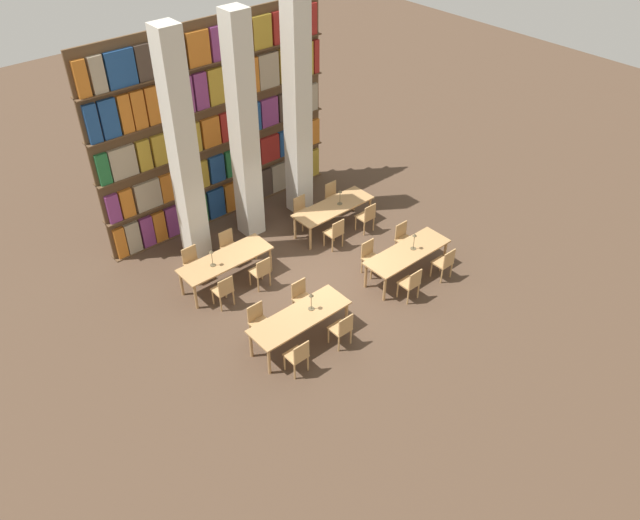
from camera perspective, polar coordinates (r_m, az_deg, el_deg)
The scene contains 29 objects.
ground_plane at distance 15.70m, azimuth -0.32°, elevation -1.72°, with size 40.00×40.00×0.00m, color #4C3828.
bookshelf_bank at distance 17.06m, azimuth -9.32°, elevation 11.90°, with size 7.02×0.35×5.50m.
pillar_left at distance 15.19m, azimuth -12.40°, elevation 9.50°, with size 0.55×0.55×6.00m.
pillar_center at distance 15.97m, azimuth -6.99°, elevation 11.55°, with size 0.55×0.55×6.00m.
pillar_right at distance 16.88m, azimuth -2.06°, elevation 13.31°, with size 0.55×0.55×6.00m.
reading_table_0 at distance 13.62m, azimuth -1.86°, elevation -5.38°, with size 2.35×0.81×0.75m.
chair_0 at distance 13.10m, azimuth -2.03°, elevation -8.73°, with size 0.42×0.40×0.89m.
chair_1 at distance 13.89m, azimuth -5.62°, elevation -5.58°, with size 0.42×0.40×0.89m.
chair_2 at distance 13.66m, azimuth 2.02°, elevation -6.29°, with size 0.42×0.40×0.89m.
chair_3 at distance 14.43m, azimuth -1.66°, elevation -3.41°, with size 0.42×0.40×0.89m.
desk_lamp_0 at distance 13.53m, azimuth -0.81°, elevation -3.56°, with size 0.14×0.14×0.44m.
reading_table_1 at distance 15.55m, azimuth 7.99°, elevation 0.56°, with size 2.35×0.81×0.75m.
chair_4 at distance 14.96m, azimuth 8.31°, elevation -2.11°, with size 0.42×0.40×0.89m.
chair_5 at distance 15.67m, azimuth 4.63°, elevation 0.32°, with size 0.42×0.40×0.89m.
chair_6 at distance 15.73m, azimuth 11.31°, elevation -0.24°, with size 0.42×0.40×0.89m.
chair_7 at distance 16.40m, azimuth 7.67°, elevation 2.00°, with size 0.42×0.40×0.89m.
desk_lamp_1 at distance 15.43m, azimuth 8.61°, elevation 1.94°, with size 0.14×0.14×0.46m.
reading_table_2 at distance 15.34m, azimuth -8.61°, elevation -0.09°, with size 2.35×0.81×0.75m.
chair_8 at distance 14.79m, azimuth -8.80°, elevation -2.73°, with size 0.42×0.40×0.89m.
chair_9 at distance 15.74m, azimuth -11.56°, elevation -0.24°, with size 0.42×0.40×0.89m.
chair_10 at distance 15.22m, azimuth -5.42°, elevation -1.03°, with size 0.42×0.40×0.89m.
chair_11 at distance 16.15m, azimuth -8.31°, elevation 1.30°, with size 0.42×0.40×0.89m.
desk_lamp_2 at distance 14.95m, azimuth -9.88°, elevation 0.44°, with size 0.14×0.14×0.46m.
reading_table_3 at distance 17.09m, azimuth 1.23°, elevation 4.74°, with size 2.35×0.81×0.75m.
chair_12 at distance 16.47m, azimuth 1.38°, elevation 2.54°, with size 0.42×0.40×0.89m.
chair_13 at distance 17.33m, azimuth -1.65°, elevation 4.53°, with size 0.42×0.40×0.89m.
chair_14 at distance 17.13m, azimuth 4.29°, elevation 3.99°, with size 0.42×0.40×0.89m.
chair_15 at distance 17.97m, azimuth 1.22°, elevation 5.85°, with size 0.42×0.40×0.89m.
desk_lamp_3 at distance 16.98m, azimuth 1.84°, elevation 5.99°, with size 0.14×0.14×0.45m.
Camera 1 is at (-7.83, -9.26, 9.97)m, focal length 35.00 mm.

